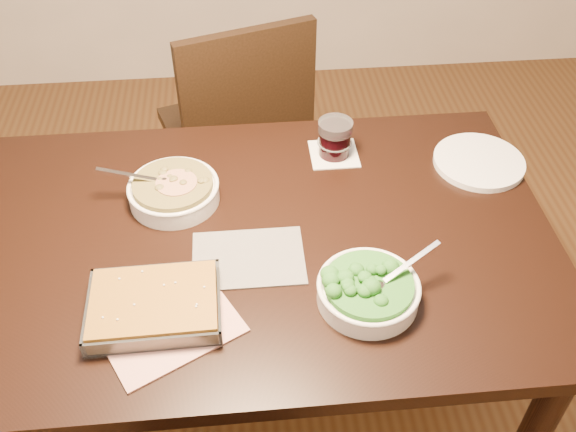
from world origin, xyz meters
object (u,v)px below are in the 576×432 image
object	(u,v)px
chair_far	(239,127)
stew_bowl	(174,190)
table	(256,263)
dinner_plate	(479,162)
wine_tumbler	(335,137)
broccoli_bowl	(368,290)
baking_dish	(155,306)

from	to	relation	value
chair_far	stew_bowl	bearing A→B (deg)	57.03
table	dinner_plate	distance (m)	0.64
table	chair_far	bearing A→B (deg)	91.42
chair_far	wine_tumbler	bearing A→B (deg)	99.64
stew_bowl	wine_tumbler	world-z (taller)	wine_tumbler
table	dinner_plate	bearing A→B (deg)	19.39
broccoli_bowl	dinner_plate	size ratio (longest dim) A/B	0.99
stew_bowl	wine_tumbler	size ratio (longest dim) A/B	2.48
wine_tumbler	chair_far	world-z (taller)	chair_far
broccoli_bowl	baking_dish	distance (m)	0.44
broccoli_bowl	dinner_plate	xyz separation A→B (m)	(0.37, 0.42, -0.02)
broccoli_bowl	wine_tumbler	world-z (taller)	wine_tumbler
table	stew_bowl	distance (m)	0.27
broccoli_bowl	chair_far	size ratio (longest dim) A/B	0.25
broccoli_bowl	baking_dish	xyz separation A→B (m)	(-0.44, 0.00, -0.01)
table	stew_bowl	size ratio (longest dim) A/B	5.65
chair_far	dinner_plate	bearing A→B (deg)	120.41
baking_dish	chair_far	world-z (taller)	chair_far
broccoli_bowl	wine_tumbler	xyz separation A→B (m)	(0.00, 0.50, 0.03)
table	wine_tumbler	world-z (taller)	wine_tumbler
wine_tumbler	dinner_plate	world-z (taller)	wine_tumbler
stew_bowl	chair_far	xyz separation A→B (m)	(0.17, 0.62, -0.26)
baking_dish	dinner_plate	distance (m)	0.92
table	broccoli_bowl	distance (m)	0.33
baking_dish	chair_far	bearing A→B (deg)	77.77
baking_dish	stew_bowl	bearing A→B (deg)	84.81
table	baking_dish	size ratio (longest dim) A/B	5.13
dinner_plate	chair_far	xyz separation A→B (m)	(-0.62, 0.55, -0.24)
baking_dish	wine_tumbler	world-z (taller)	wine_tumbler
stew_bowl	chair_far	distance (m)	0.69
wine_tumbler	dinner_plate	size ratio (longest dim) A/B	0.42
wine_tumbler	chair_far	xyz separation A→B (m)	(-0.25, 0.48, -0.28)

